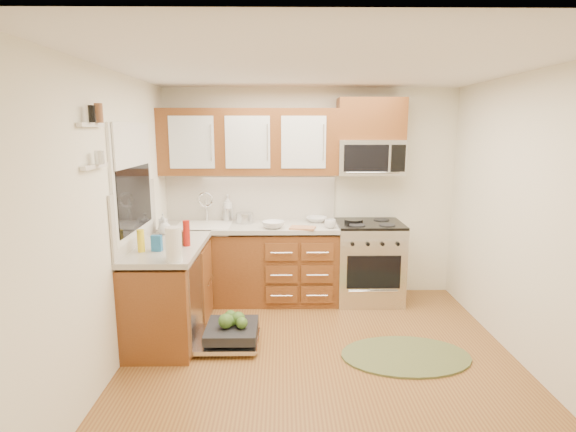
{
  "coord_description": "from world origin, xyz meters",
  "views": [
    {
      "loc": [
        -0.34,
        -3.68,
        2.02
      ],
      "look_at": [
        -0.28,
        0.85,
        1.14
      ],
      "focal_mm": 28.0,
      "sensor_mm": 36.0,
      "label": 1
    }
  ],
  "objects_px": {
    "rug": "(406,356)",
    "skillet": "(354,221)",
    "sink": "(204,236)",
    "bowl_a": "(317,219)",
    "dishwasher": "(228,335)",
    "microwave": "(370,157)",
    "stock_pot": "(245,218)",
    "cup": "(330,224)",
    "paper_towel_roll": "(174,244)",
    "upper_cabinets": "(249,142)",
    "range": "(368,262)",
    "cutting_board": "(303,228)",
    "bowl_b": "(273,225)"
  },
  "relations": [
    {
      "from": "cutting_board",
      "to": "dishwasher",
      "type": "bearing_deg",
      "value": -129.05
    },
    {
      "from": "dishwasher",
      "to": "stock_pot",
      "type": "bearing_deg",
      "value": 86.5
    },
    {
      "from": "range",
      "to": "microwave",
      "type": "relative_size",
      "value": 1.25
    },
    {
      "from": "upper_cabinets",
      "to": "cup",
      "type": "xyz_separation_m",
      "value": [
        0.93,
        -0.32,
        -0.9
      ]
    },
    {
      "from": "sink",
      "to": "skillet",
      "type": "relative_size",
      "value": 2.89
    },
    {
      "from": "cutting_board",
      "to": "skillet",
      "type": "bearing_deg",
      "value": 18.76
    },
    {
      "from": "skillet",
      "to": "stock_pot",
      "type": "xyz_separation_m",
      "value": [
        -1.27,
        0.11,
        0.02
      ]
    },
    {
      "from": "bowl_b",
      "to": "cup",
      "type": "relative_size",
      "value": 1.96
    },
    {
      "from": "range",
      "to": "skillet",
      "type": "xyz_separation_m",
      "value": [
        -0.19,
        -0.01,
        0.5
      ]
    },
    {
      "from": "sink",
      "to": "dishwasher",
      "type": "xyz_separation_m",
      "value": [
        0.39,
        -1.12,
        -0.7
      ]
    },
    {
      "from": "bowl_b",
      "to": "rug",
      "type": "bearing_deg",
      "value": -45.01
    },
    {
      "from": "stock_pot",
      "to": "cutting_board",
      "type": "distance_m",
      "value": 0.74
    },
    {
      "from": "upper_cabinets",
      "to": "range",
      "type": "distance_m",
      "value": 1.99
    },
    {
      "from": "upper_cabinets",
      "to": "bowl_b",
      "type": "bearing_deg",
      "value": -48.57
    },
    {
      "from": "microwave",
      "to": "skillet",
      "type": "height_order",
      "value": "microwave"
    },
    {
      "from": "microwave",
      "to": "bowl_a",
      "type": "bearing_deg",
      "value": 175.3
    },
    {
      "from": "cutting_board",
      "to": "bowl_a",
      "type": "xyz_separation_m",
      "value": [
        0.19,
        0.38,
        0.02
      ]
    },
    {
      "from": "rug",
      "to": "bowl_a",
      "type": "xyz_separation_m",
      "value": [
        -0.7,
        1.56,
        0.94
      ]
    },
    {
      "from": "skillet",
      "to": "stock_pot",
      "type": "relative_size",
      "value": 1.04
    },
    {
      "from": "microwave",
      "to": "bowl_a",
      "type": "relative_size",
      "value": 3.13
    },
    {
      "from": "upper_cabinets",
      "to": "skillet",
      "type": "xyz_separation_m",
      "value": [
        1.21,
        -0.15,
        -0.9
      ]
    },
    {
      "from": "paper_towel_roll",
      "to": "range",
      "type": "bearing_deg",
      "value": 36.92
    },
    {
      "from": "stock_pot",
      "to": "dishwasher",
      "type": "bearing_deg",
      "value": -93.5
    },
    {
      "from": "microwave",
      "to": "range",
      "type": "bearing_deg",
      "value": -90.0
    },
    {
      "from": "range",
      "to": "bowl_b",
      "type": "distance_m",
      "value": 1.24
    },
    {
      "from": "skillet",
      "to": "bowl_b",
      "type": "relative_size",
      "value": 0.86
    },
    {
      "from": "stock_pot",
      "to": "paper_towel_roll",
      "type": "bearing_deg",
      "value": -106.68
    },
    {
      "from": "upper_cabinets",
      "to": "microwave",
      "type": "bearing_deg",
      "value": -1.02
    },
    {
      "from": "upper_cabinets",
      "to": "sink",
      "type": "relative_size",
      "value": 3.31
    },
    {
      "from": "range",
      "to": "dishwasher",
      "type": "relative_size",
      "value": 1.36
    },
    {
      "from": "dishwasher",
      "to": "paper_towel_roll",
      "type": "relative_size",
      "value": 2.4
    },
    {
      "from": "dishwasher",
      "to": "microwave",
      "type": "bearing_deg",
      "value": 39.07
    },
    {
      "from": "rug",
      "to": "skillet",
      "type": "relative_size",
      "value": 5.43
    },
    {
      "from": "bowl_a",
      "to": "bowl_b",
      "type": "relative_size",
      "value": 0.98
    },
    {
      "from": "stock_pot",
      "to": "cup",
      "type": "bearing_deg",
      "value": -16.03
    },
    {
      "from": "range",
      "to": "stock_pot",
      "type": "xyz_separation_m",
      "value": [
        -1.46,
        0.1,
        0.51
      ]
    },
    {
      "from": "dishwasher",
      "to": "rug",
      "type": "xyz_separation_m",
      "value": [
        1.63,
        -0.26,
        -0.09
      ]
    },
    {
      "from": "dishwasher",
      "to": "cutting_board",
      "type": "distance_m",
      "value": 1.45
    },
    {
      "from": "range",
      "to": "sink",
      "type": "height_order",
      "value": "range"
    },
    {
      "from": "range",
      "to": "rug",
      "type": "height_order",
      "value": "range"
    },
    {
      "from": "microwave",
      "to": "paper_towel_roll",
      "type": "distance_m",
      "value": 2.57
    },
    {
      "from": "cutting_board",
      "to": "paper_towel_roll",
      "type": "relative_size",
      "value": 0.96
    },
    {
      "from": "sink",
      "to": "skillet",
      "type": "xyz_separation_m",
      "value": [
        1.74,
        0.0,
        0.17
      ]
    },
    {
      "from": "bowl_b",
      "to": "skillet",
      "type": "bearing_deg",
      "value": 10.36
    },
    {
      "from": "range",
      "to": "bowl_b",
      "type": "bearing_deg",
      "value": -171.12
    },
    {
      "from": "dishwasher",
      "to": "paper_towel_roll",
      "type": "distance_m",
      "value": 1.09
    },
    {
      "from": "skillet",
      "to": "paper_towel_roll",
      "type": "relative_size",
      "value": 0.74
    },
    {
      "from": "dishwasher",
      "to": "upper_cabinets",
      "type": "bearing_deg",
      "value": 83.96
    },
    {
      "from": "sink",
      "to": "bowl_a",
      "type": "xyz_separation_m",
      "value": [
        1.32,
        0.18,
        0.15
      ]
    },
    {
      "from": "dishwasher",
      "to": "stock_pot",
      "type": "distance_m",
      "value": 1.52
    }
  ]
}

